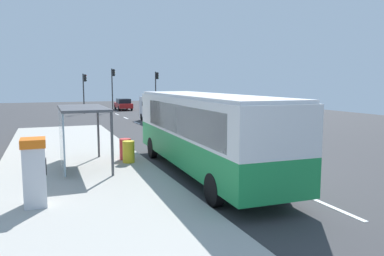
{
  "coord_description": "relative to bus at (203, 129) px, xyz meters",
  "views": [
    {
      "loc": [
        -7.52,
        -14.12,
        3.67
      ],
      "look_at": [
        -1.0,
        2.24,
        1.5
      ],
      "focal_mm": 34.6,
      "sensor_mm": 36.0,
      "label": 1
    }
  ],
  "objects": [
    {
      "name": "ground_plane",
      "position": [
        1.71,
        14.74,
        -1.86
      ],
      "size": [
        56.0,
        92.0,
        0.04
      ],
      "primitive_type": "cube",
      "color": "#38383A"
    },
    {
      "name": "sidewalk_platform",
      "position": [
        -4.69,
        2.74,
        -1.75
      ],
      "size": [
        6.2,
        30.0,
        0.18
      ],
      "primitive_type": "cube",
      "color": "#ADAAA3",
      "rests_on": "ground"
    },
    {
      "name": "lane_stripe_seg_0",
      "position": [
        1.96,
        -5.26,
        -1.84
      ],
      "size": [
        0.16,
        2.2,
        0.01
      ],
      "primitive_type": "cube",
      "color": "silver",
      "rests_on": "ground"
    },
    {
      "name": "lane_stripe_seg_1",
      "position": [
        1.96,
        -0.26,
        -1.84
      ],
      "size": [
        0.16,
        2.2,
        0.01
      ],
      "primitive_type": "cube",
      "color": "silver",
      "rests_on": "ground"
    },
    {
      "name": "lane_stripe_seg_2",
      "position": [
        1.96,
        4.74,
        -1.84
      ],
      "size": [
        0.16,
        2.2,
        0.01
      ],
      "primitive_type": "cube",
      "color": "silver",
      "rests_on": "ground"
    },
    {
      "name": "lane_stripe_seg_3",
      "position": [
        1.96,
        9.74,
        -1.84
      ],
      "size": [
        0.16,
        2.2,
        0.01
      ],
      "primitive_type": "cube",
      "color": "silver",
      "rests_on": "ground"
    },
    {
      "name": "lane_stripe_seg_4",
      "position": [
        1.96,
        14.74,
        -1.84
      ],
      "size": [
        0.16,
        2.2,
        0.01
      ],
      "primitive_type": "cube",
      "color": "silver",
      "rests_on": "ground"
    },
    {
      "name": "lane_stripe_seg_5",
      "position": [
        1.96,
        19.74,
        -1.84
      ],
      "size": [
        0.16,
        2.2,
        0.01
      ],
      "primitive_type": "cube",
      "color": "silver",
      "rests_on": "ground"
    },
    {
      "name": "lane_stripe_seg_6",
      "position": [
        1.96,
        24.74,
        -1.84
      ],
      "size": [
        0.16,
        2.2,
        0.01
      ],
      "primitive_type": "cube",
      "color": "silver",
      "rests_on": "ground"
    },
    {
      "name": "lane_stripe_seg_7",
      "position": [
        1.96,
        29.74,
        -1.84
      ],
      "size": [
        0.16,
        2.2,
        0.01
      ],
      "primitive_type": "cube",
      "color": "silver",
      "rests_on": "ground"
    },
    {
      "name": "bus",
      "position": [
        0.0,
        0.0,
        0.0
      ],
      "size": [
        2.83,
        11.08,
        3.21
      ],
      "color": "#1E8C47",
      "rests_on": "ground"
    },
    {
      "name": "white_van",
      "position": [
        3.91,
        19.85,
        -0.5
      ],
      "size": [
        2.1,
        5.23,
        2.3
      ],
      "color": "silver",
      "rests_on": "ground"
    },
    {
      "name": "sedan_near",
      "position": [
        4.01,
        36.22,
        -1.05
      ],
      "size": [
        1.88,
        4.42,
        1.52
      ],
      "color": "#A51919",
      "rests_on": "ground"
    },
    {
      "name": "ticket_machine",
      "position": [
        -6.17,
        -2.27,
        -0.67
      ],
      "size": [
        0.66,
        0.76,
        1.94
      ],
      "color": "silver",
      "rests_on": "sidewalk_platform"
    },
    {
      "name": "recycling_bin_yellow",
      "position": [
        -2.49,
        2.47,
        -1.19
      ],
      "size": [
        0.52,
        0.52,
        0.95
      ],
      "primitive_type": "cylinder",
      "color": "yellow",
      "rests_on": "sidewalk_platform"
    },
    {
      "name": "recycling_bin_red",
      "position": [
        -2.49,
        3.17,
        -1.19
      ],
      "size": [
        0.52,
        0.52,
        0.95
      ],
      "primitive_type": "cylinder",
      "color": "red",
      "rests_on": "sidewalk_platform"
    },
    {
      "name": "traffic_light_near_side",
      "position": [
        7.21,
        31.26,
        1.48
      ],
      "size": [
        0.49,
        0.28,
        5.0
      ],
      "color": "#2D2D2D",
      "rests_on": "ground"
    },
    {
      "name": "traffic_light_far_side",
      "position": [
        -1.39,
        32.06,
        1.3
      ],
      "size": [
        0.49,
        0.28,
        4.7
      ],
      "color": "#2D2D2D",
      "rests_on": "ground"
    },
    {
      "name": "traffic_light_median",
      "position": [
        2.11,
        32.86,
        1.71
      ],
      "size": [
        0.49,
        0.28,
        5.38
      ],
      "color": "#2D2D2D",
      "rests_on": "ground"
    },
    {
      "name": "bus_shelter",
      "position": [
        -4.7,
        2.29,
        0.25
      ],
      "size": [
        1.8,
        4.0,
        2.5
      ],
      "color": "#4C4C51",
      "rests_on": "sidewalk_platform"
    }
  ]
}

